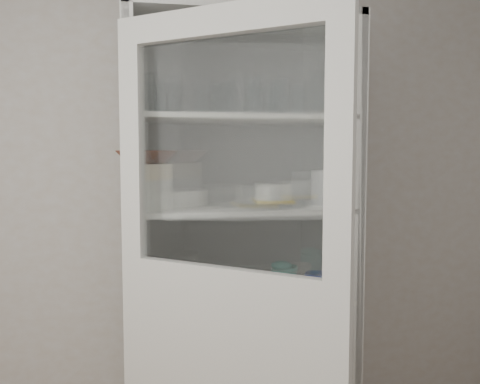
{
  "coord_description": "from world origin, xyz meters",
  "views": [
    {
      "loc": [
        -0.22,
        -0.96,
        1.51
      ],
      "look_at": [
        0.2,
        1.27,
        1.32
      ],
      "focal_mm": 38.0,
      "sensor_mm": 36.0,
      "label": 1
    }
  ],
  "objects_px": {
    "plate_stack_front": "(148,194)",
    "measuring_cups": "(191,296)",
    "glass_platter": "(273,204)",
    "white_canister": "(149,281)",
    "goblet_2": "(253,98)",
    "goblet_0": "(178,98)",
    "grey_bowl_stack": "(326,187)",
    "pantry_cabinet": "(238,272)",
    "yellow_trivet": "(273,201)",
    "cream_bowl": "(147,172)",
    "mug_teal": "(285,277)",
    "goblet_1": "(228,97)",
    "terracotta_bowl": "(147,157)",
    "plate_stack_back": "(184,197)",
    "cupboard_door": "(226,330)",
    "tin_box": "(298,366)",
    "cream_dish": "(216,372)",
    "white_ramekin": "(273,191)",
    "mug_white": "(276,288)",
    "teal_jar": "(282,278)",
    "mug_blue": "(317,283)",
    "goblet_3": "(300,101)"
  },
  "relations": [
    {
      "from": "grey_bowl_stack",
      "to": "teal_jar",
      "type": "height_order",
      "value": "grey_bowl_stack"
    },
    {
      "from": "goblet_1",
      "to": "plate_stack_back",
      "type": "distance_m",
      "value": 0.5
    },
    {
      "from": "goblet_3",
      "to": "mug_teal",
      "type": "bearing_deg",
      "value": -147.77
    },
    {
      "from": "goblet_1",
      "to": "goblet_2",
      "type": "relative_size",
      "value": 1.01
    },
    {
      "from": "terracotta_bowl",
      "to": "grey_bowl_stack",
      "type": "bearing_deg",
      "value": 2.27
    },
    {
      "from": "goblet_1",
      "to": "cream_dish",
      "type": "distance_m",
      "value": 1.27
    },
    {
      "from": "goblet_1",
      "to": "measuring_cups",
      "type": "height_order",
      "value": "goblet_1"
    },
    {
      "from": "goblet_3",
      "to": "measuring_cups",
      "type": "distance_m",
      "value": 1.02
    },
    {
      "from": "white_ramekin",
      "to": "white_canister",
      "type": "distance_m",
      "value": 0.69
    },
    {
      "from": "pantry_cabinet",
      "to": "grey_bowl_stack",
      "type": "bearing_deg",
      "value": -12.15
    },
    {
      "from": "yellow_trivet",
      "to": "cream_bowl",
      "type": "bearing_deg",
      "value": -177.86
    },
    {
      "from": "plate_stack_front",
      "to": "goblet_0",
      "type": "bearing_deg",
      "value": 41.92
    },
    {
      "from": "plate_stack_front",
      "to": "measuring_cups",
      "type": "height_order",
      "value": "plate_stack_front"
    },
    {
      "from": "plate_stack_front",
      "to": "cream_bowl",
      "type": "height_order",
      "value": "cream_bowl"
    },
    {
      "from": "goblet_0",
      "to": "white_ramekin",
      "type": "bearing_deg",
      "value": -14.43
    },
    {
      "from": "pantry_cabinet",
      "to": "yellow_trivet",
      "type": "bearing_deg",
      "value": -33.87
    },
    {
      "from": "yellow_trivet",
      "to": "grey_bowl_stack",
      "type": "xyz_separation_m",
      "value": [
        0.25,
        0.01,
        0.06
      ]
    },
    {
      "from": "cream_bowl",
      "to": "glass_platter",
      "type": "relative_size",
      "value": 0.68
    },
    {
      "from": "goblet_1",
      "to": "mug_blue",
      "type": "relative_size",
      "value": 1.62
    },
    {
      "from": "cupboard_door",
      "to": "tin_box",
      "type": "height_order",
      "value": "cupboard_door"
    },
    {
      "from": "goblet_1",
      "to": "measuring_cups",
      "type": "relative_size",
      "value": 1.74
    },
    {
      "from": "glass_platter",
      "to": "mug_teal",
      "type": "distance_m",
      "value": 0.37
    },
    {
      "from": "grey_bowl_stack",
      "to": "goblet_1",
      "type": "bearing_deg",
      "value": 166.03
    },
    {
      "from": "white_ramekin",
      "to": "measuring_cups",
      "type": "xyz_separation_m",
      "value": [
        -0.38,
        -0.05,
        -0.44
      ]
    },
    {
      "from": "goblet_0",
      "to": "grey_bowl_stack",
      "type": "height_order",
      "value": "goblet_0"
    },
    {
      "from": "cream_bowl",
      "to": "terracotta_bowl",
      "type": "bearing_deg",
      "value": 0.0
    },
    {
      "from": "goblet_3",
      "to": "teal_jar",
      "type": "xyz_separation_m",
      "value": [
        -0.1,
        -0.07,
        -0.82
      ]
    },
    {
      "from": "plate_stack_front",
      "to": "glass_platter",
      "type": "bearing_deg",
      "value": 2.14
    },
    {
      "from": "goblet_3",
      "to": "yellow_trivet",
      "type": "xyz_separation_m",
      "value": [
        -0.16,
        -0.11,
        -0.46
      ]
    },
    {
      "from": "cream_bowl",
      "to": "glass_platter",
      "type": "xyz_separation_m",
      "value": [
        0.56,
        0.02,
        -0.15
      ]
    },
    {
      "from": "pantry_cabinet",
      "to": "mug_white",
      "type": "bearing_deg",
      "value": -52.66
    },
    {
      "from": "teal_jar",
      "to": "plate_stack_back",
      "type": "bearing_deg",
      "value": 169.39
    },
    {
      "from": "yellow_trivet",
      "to": "goblet_3",
      "type": "bearing_deg",
      "value": 34.86
    },
    {
      "from": "plate_stack_back",
      "to": "grey_bowl_stack",
      "type": "height_order",
      "value": "grey_bowl_stack"
    },
    {
      "from": "terracotta_bowl",
      "to": "white_canister",
      "type": "distance_m",
      "value": 0.56
    },
    {
      "from": "plate_stack_back",
      "to": "mug_blue",
      "type": "xyz_separation_m",
      "value": [
        0.59,
        -0.16,
        -0.39
      ]
    },
    {
      "from": "terracotta_bowl",
      "to": "cream_dish",
      "type": "relative_size",
      "value": 1.11
    },
    {
      "from": "pantry_cabinet",
      "to": "mug_teal",
      "type": "bearing_deg",
      "value": -10.11
    },
    {
      "from": "cupboard_door",
      "to": "mug_white",
      "type": "bearing_deg",
      "value": 91.67
    },
    {
      "from": "cupboard_door",
      "to": "yellow_trivet",
      "type": "relative_size",
      "value": 11.87
    },
    {
      "from": "goblet_2",
      "to": "cream_bowl",
      "type": "distance_m",
      "value": 0.61
    },
    {
      "from": "plate_stack_front",
      "to": "cream_bowl",
      "type": "relative_size",
      "value": 1.01
    },
    {
      "from": "teal_jar",
      "to": "goblet_3",
      "type": "bearing_deg",
      "value": 32.76
    },
    {
      "from": "goblet_3",
      "to": "mug_blue",
      "type": "relative_size",
      "value": 1.37
    },
    {
      "from": "pantry_cabinet",
      "to": "plate_stack_back",
      "type": "bearing_deg",
      "value": 173.41
    },
    {
      "from": "plate_stack_back",
      "to": "mug_blue",
      "type": "relative_size",
      "value": 1.92
    },
    {
      "from": "plate_stack_front",
      "to": "teal_jar",
      "type": "distance_m",
      "value": 0.73
    },
    {
      "from": "white_canister",
      "to": "goblet_2",
      "type": "bearing_deg",
      "value": 8.85
    },
    {
      "from": "yellow_trivet",
      "to": "mug_blue",
      "type": "height_order",
      "value": "yellow_trivet"
    },
    {
      "from": "pantry_cabinet",
      "to": "yellow_trivet",
      "type": "distance_m",
      "value": 0.39
    }
  ]
}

